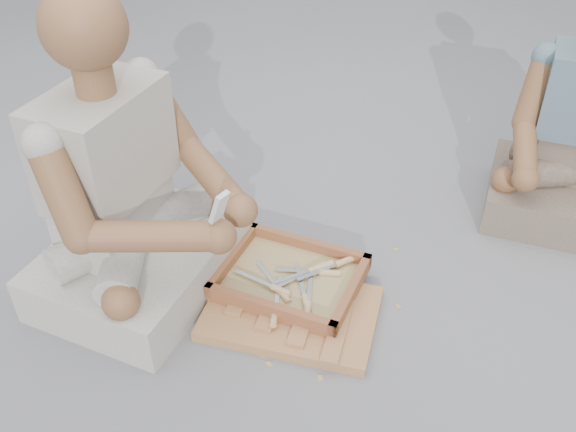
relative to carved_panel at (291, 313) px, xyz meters
The scene contains 30 objects.
ground 0.06m from the carved_panel, 157.05° to the right, with size 60.00×60.00×0.00m, color gray.
carved_panel is the anchor object (origin of this frame).
tool_tray 0.13m from the carved_panel, 125.38° to the left, with size 0.51×0.44×0.06m.
chisel_0 0.17m from the carved_panel, 98.80° to the left, with size 0.10×0.21×0.02m.
chisel_1 0.25m from the carved_panel, 81.18° to the left, with size 0.12×0.20×0.02m.
chisel_2 0.07m from the carved_panel, 18.37° to the left, with size 0.12×0.20×0.02m.
chisel_3 0.08m from the carved_panel, 110.16° to the right, with size 0.12×0.20×0.02m.
chisel_4 0.10m from the carved_panel, 163.08° to the left, with size 0.22×0.02×0.02m.
chisel_5 0.19m from the carved_panel, 86.18° to the left, with size 0.20×0.12×0.02m.
chisel_6 0.07m from the carved_panel, 53.54° to the left, with size 0.16×0.18×0.02m.
chisel_7 0.19m from the carved_panel, 93.88° to the left, with size 0.12×0.20×0.02m.
chisel_8 0.08m from the carved_panel, 155.69° to the left, with size 0.20×0.12×0.02m.
wood_chip_0 0.18m from the carved_panel, 85.30° to the right, with size 0.02×0.01×0.00m, color tan.
wood_chip_1 0.41m from the carved_panel, 161.70° to the right, with size 0.02×0.01×0.00m, color tan.
wood_chip_2 0.28m from the carved_panel, 52.64° to the left, with size 0.02×0.01×0.00m, color tan.
wood_chip_3 0.23m from the carved_panel, 98.01° to the left, with size 0.02×0.01×0.00m, color tan.
wood_chip_4 0.44m from the carved_panel, 156.52° to the right, with size 0.02×0.01×0.00m, color tan.
wood_chip_5 0.16m from the carved_panel, 133.84° to the right, with size 0.02×0.01×0.00m, color tan.
wood_chip_6 0.26m from the carved_panel, 37.68° to the right, with size 0.02×0.01×0.00m, color tan.
wood_chip_7 0.27m from the carved_panel, 140.57° to the left, with size 0.02×0.01×0.00m, color tan.
wood_chip_8 0.08m from the carved_panel, 156.24° to the left, with size 0.02×0.01×0.00m, color tan.
wood_chip_9 0.17m from the carved_panel, 41.24° to the left, with size 0.02×0.01×0.00m, color tan.
wood_chip_10 0.25m from the carved_panel, 137.36° to the left, with size 0.02×0.01×0.00m, color tan.
wood_chip_11 0.36m from the carved_panel, 40.91° to the left, with size 0.02×0.01×0.00m, color tan.
wood_chip_12 0.51m from the carved_panel, 74.44° to the left, with size 0.02×0.01×0.00m, color tan.
wood_chip_13 0.21m from the carved_panel, 75.74° to the right, with size 0.02×0.01×0.00m, color tan.
wood_chip_14 0.16m from the carved_panel, 142.75° to the right, with size 0.02×0.01×0.00m, color tan.
wood_chip_15 0.37m from the carved_panel, 147.51° to the left, with size 0.02×0.01×0.00m, color tan.
craftsman 0.63m from the carved_panel, 165.18° to the right, with size 0.72×0.72×1.01m.
mobile_phone 0.50m from the carved_panel, 134.43° to the right, with size 0.05×0.05×0.11m.
Camera 1 is at (0.85, -1.19, 1.52)m, focal length 40.00 mm.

